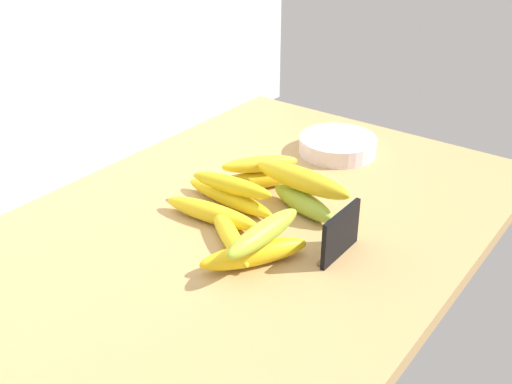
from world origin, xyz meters
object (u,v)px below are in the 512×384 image
object	(u,v)px
banana_2	(256,180)
chalkboard_sign	(339,236)
banana_0	(229,234)
banana_8	(302,179)
banana_9	(264,233)
banana_1	(229,197)
banana_6	(231,185)
banana_7	(260,164)
banana_4	(254,254)
banana_5	(211,213)
fruit_bowl	(338,145)
banana_3	(303,203)

from	to	relation	value
banana_2	chalkboard_sign	bearing A→B (deg)	-113.66
chalkboard_sign	banana_0	size ratio (longest dim) A/B	0.54
banana_8	banana_9	bearing A→B (deg)	-165.45
banana_1	banana_6	world-z (taller)	banana_6
banana_7	banana_4	bearing A→B (deg)	-145.72
chalkboard_sign	banana_2	xyz separation A→B (cm)	(11.01, 25.14, -2.04)
banana_2	banana_7	xyz separation A→B (cm)	(0.60, -0.45, 3.47)
banana_5	banana_9	distance (cm)	16.45
banana_6	banana_7	size ratio (longest dim) A/B	1.11
banana_1	banana_4	distance (cm)	19.99
banana_5	banana_6	size ratio (longest dim) A/B	1.15
fruit_bowl	banana_8	distance (cm)	27.31
banana_6	banana_5	bearing A→B (deg)	-179.63
banana_2	banana_9	bearing A→B (deg)	-140.85
banana_5	banana_8	world-z (taller)	banana_8
banana_1	banana_4	world-z (taller)	banana_4
banana_8	banana_4	bearing A→B (deg)	-169.05
banana_2	banana_7	distance (cm)	3.55
chalkboard_sign	fruit_bowl	world-z (taller)	chalkboard_sign
banana_0	banana_4	world-z (taller)	banana_4
chalkboard_sign	banana_6	distance (cm)	24.06
banana_1	banana_9	distance (cm)	20.49
banana_3	banana_1	bearing A→B (deg)	116.18
banana_7	banana_6	bearing A→B (deg)	-175.85
banana_1	banana_5	xyz separation A→B (cm)	(-6.65, -1.22, 0.16)
banana_2	banana_4	xyz separation A→B (cm)	(-21.34, -15.41, 0.19)
chalkboard_sign	banana_6	xyz separation A→B (cm)	(1.71, 23.97, 1.19)
banana_3	banana_4	xyz separation A→B (cm)	(-18.94, -2.77, -0.01)
banana_4	banana_9	distance (cm)	4.15
banana_4	banana_8	xyz separation A→B (cm)	(19.81, 3.83, 4.21)
fruit_bowl	banana_6	xyz separation A→B (cm)	(-33.80, 3.38, 3.18)
fruit_bowl	banana_9	size ratio (longest dim) A/B	0.98
banana_2	banana_4	size ratio (longest dim) A/B	1.09
banana_1	banana_6	xyz separation A→B (cm)	(-0.68, -1.18, 3.34)
banana_2	banana_7	world-z (taller)	banana_7
banana_1	banana_9	size ratio (longest dim) A/B	1.19
banana_1	banana_8	distance (cm)	14.32
banana_0	banana_7	world-z (taller)	banana_7
chalkboard_sign	banana_9	xyz separation A→B (cm)	(-9.13, 8.73, 2.00)
chalkboard_sign	banana_4	distance (cm)	14.31
chalkboard_sign	banana_2	bearing A→B (deg)	66.34
banana_1	banana_6	distance (cm)	3.61
chalkboard_sign	banana_8	size ratio (longest dim) A/B	0.53
banana_2	fruit_bowl	bearing A→B (deg)	-10.51
banana_2	banana_3	xyz separation A→B (cm)	(-2.40, -12.64, 0.20)
chalkboard_sign	banana_4	xyz separation A→B (cm)	(-10.33, 9.73, -1.85)
banana_0	banana_4	distance (cm)	7.93
banana_8	banana_0	bearing A→B (deg)	168.07
banana_4	banana_2	bearing A→B (deg)	35.82
fruit_bowl	banana_9	world-z (taller)	banana_9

